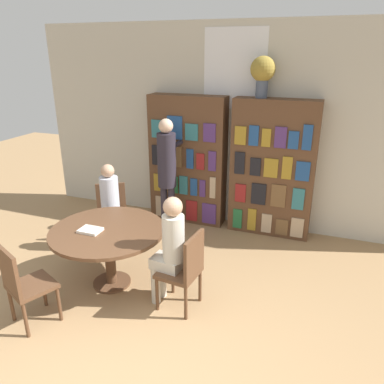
# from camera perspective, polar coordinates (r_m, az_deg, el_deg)

# --- Properties ---
(wall_back) EXTENTS (6.40, 0.07, 3.00)m
(wall_back) POSITION_cam_1_polar(r_m,az_deg,el_deg) (5.70, 6.26, 9.63)
(wall_back) COLOR beige
(wall_back) RESTS_ON ground_plane
(bookshelf_left) EXTENTS (1.19, 0.34, 1.99)m
(bookshelf_left) POSITION_cam_1_polar(r_m,az_deg,el_deg) (5.83, -0.66, 4.79)
(bookshelf_left) COLOR brown
(bookshelf_left) RESTS_ON ground_plane
(bookshelf_right) EXTENTS (1.19, 0.34, 1.99)m
(bookshelf_right) POSITION_cam_1_polar(r_m,az_deg,el_deg) (5.52, 12.13, 3.38)
(bookshelf_right) COLOR brown
(bookshelf_right) RESTS_ON ground_plane
(flower_vase) EXTENTS (0.34, 0.34, 0.55)m
(flower_vase) POSITION_cam_1_polar(r_m,az_deg,el_deg) (5.33, 10.73, 17.56)
(flower_vase) COLOR #475166
(flower_vase) RESTS_ON bookshelf_right
(reading_table) EXTENTS (1.29, 1.29, 0.72)m
(reading_table) POSITION_cam_1_polar(r_m,az_deg,el_deg) (4.37, -12.65, -6.79)
(reading_table) COLOR brown
(reading_table) RESTS_ON ground_plane
(chair_near_camera) EXTENTS (0.53, 0.53, 0.88)m
(chair_near_camera) POSITION_cam_1_polar(r_m,az_deg,el_deg) (4.07, -24.37, -12.47)
(chair_near_camera) COLOR brown
(chair_near_camera) RESTS_ON ground_plane
(chair_left_side) EXTENTS (0.55, 0.55, 0.88)m
(chair_left_side) POSITION_cam_1_polar(r_m,az_deg,el_deg) (5.31, -12.12, -3.08)
(chair_left_side) COLOR brown
(chair_left_side) RESTS_ON ground_plane
(chair_far_side) EXTENTS (0.44, 0.44, 0.88)m
(chair_far_side) POSITION_cam_1_polar(r_m,az_deg,el_deg) (3.95, -1.03, -11.48)
(chair_far_side) COLOR brown
(chair_far_side) RESTS_ON ground_plane
(seated_reader_left) EXTENTS (0.37, 0.40, 1.23)m
(seated_reader_left) POSITION_cam_1_polar(r_m,az_deg,el_deg) (5.07, -12.35, -1.88)
(seated_reader_left) COLOR #B2B7C6
(seated_reader_left) RESTS_ON ground_plane
(seated_reader_right) EXTENTS (0.37, 0.26, 1.25)m
(seated_reader_right) POSITION_cam_1_polar(r_m,az_deg,el_deg) (3.92, -3.47, -8.16)
(seated_reader_right) COLOR beige
(seated_reader_right) RESTS_ON ground_plane
(librarian_standing) EXTENTS (0.27, 0.54, 1.72)m
(librarian_standing) POSITION_cam_1_polar(r_m,az_deg,el_deg) (5.42, -3.82, 4.04)
(librarian_standing) COLOR #28232D
(librarian_standing) RESTS_ON ground_plane
(open_book_on_table) EXTENTS (0.24, 0.18, 0.03)m
(open_book_on_table) POSITION_cam_1_polar(r_m,az_deg,el_deg) (4.31, -15.23, -5.65)
(open_book_on_table) COLOR silver
(open_book_on_table) RESTS_ON reading_table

